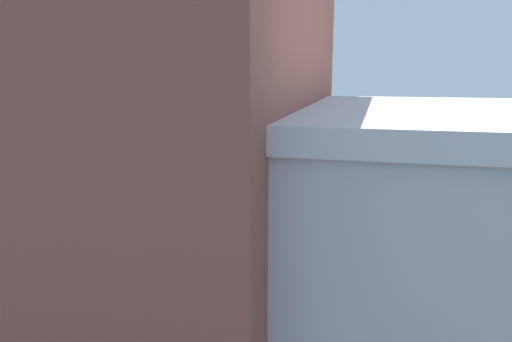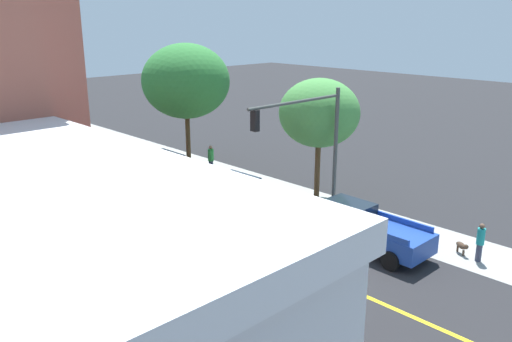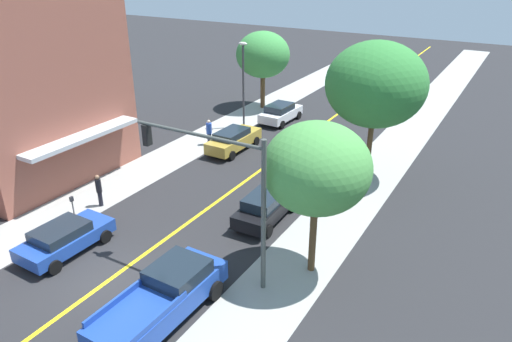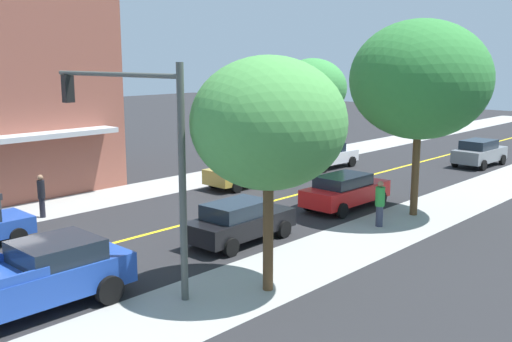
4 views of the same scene
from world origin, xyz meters
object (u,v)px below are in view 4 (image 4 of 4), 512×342
at_px(street_lamp, 275,102).
at_px(red_sedan_right_curb, 345,190).
at_px(street_tree_left_near, 269,123).
at_px(parking_meter, 0,204).
at_px(street_tree_left_far, 312,88).
at_px(black_sedan_right_curb, 240,221).
at_px(street_tree_right_corner, 420,80).
at_px(pedestrian_black_shirt, 41,194).
at_px(white_sedan_left_curb, 326,155).
at_px(pedestrian_blue_shirt, 219,163).
at_px(blue_pickup_truck, 26,280).
at_px(traffic_light_mast, 138,134).
at_px(grey_sedan_right_curb, 479,152).
at_px(gold_sedan_left_curb, 246,171).
at_px(pedestrian_green_shirt, 380,203).

distance_m(street_lamp, red_sedan_right_curb, 10.35).
xyz_separation_m(street_tree_left_near, parking_meter, (-12.34, -2.19, -3.97)).
relative_size(street_tree_left_far, parking_meter, 5.13).
relative_size(red_sedan_right_curb, black_sedan_right_curb, 1.05).
bearing_deg(black_sedan_right_curb, street_tree_left_near, -127.11).
xyz_separation_m(street_tree_right_corner, pedestrian_black_shirt, (-11.24, -10.97, -4.72)).
bearing_deg(white_sedan_left_curb, pedestrian_blue_shirt, 165.42).
bearing_deg(parking_meter, pedestrian_black_shirt, 86.07).
relative_size(parking_meter, blue_pickup_truck, 0.22).
bearing_deg(red_sedan_right_curb, pedestrian_blue_shirt, 87.81).
xyz_separation_m(street_tree_left_near, blue_pickup_truck, (-3.54, -5.49, -3.91)).
xyz_separation_m(street_tree_left_far, pedestrian_blue_shirt, (1.16, -9.79, -3.65)).
distance_m(traffic_light_mast, white_sedan_left_curb, 20.65).
relative_size(parking_meter, black_sedan_right_curb, 0.29).
relative_size(pedestrian_blue_shirt, pedestrian_black_shirt, 1.01).
bearing_deg(black_sedan_right_curb, street_tree_right_corner, -21.07).
bearing_deg(pedestrian_black_shirt, black_sedan_right_curb, 116.41).
bearing_deg(street_tree_left_far, traffic_light_mast, -64.43).
height_order(street_tree_left_near, pedestrian_black_shirt, street_tree_left_near).
bearing_deg(street_lamp, blue_pickup_truck, -66.34).
xyz_separation_m(red_sedan_right_curb, grey_sedan_right_curb, (0.07, 14.48, 0.04)).
bearing_deg(traffic_light_mast, gold_sedan_left_curb, -58.99).
xyz_separation_m(street_tree_left_far, street_lamp, (1.29, -5.30, -0.57)).
bearing_deg(pedestrian_blue_shirt, street_tree_right_corner, -68.53).
xyz_separation_m(black_sedan_right_curb, pedestrian_black_shirt, (-8.47, -3.18, 0.19)).
bearing_deg(street_tree_right_corner, red_sedan_right_curb, -159.57).
xyz_separation_m(traffic_light_mast, street_lamp, (-9.15, 16.50, -0.40)).
bearing_deg(gold_sedan_left_curb, traffic_light_mast, -148.02).
bearing_deg(street_lamp, pedestrian_black_shirt, -89.87).
height_order(parking_meter, grey_sedan_right_curb, grey_sedan_right_curb).
bearing_deg(street_lamp, pedestrian_green_shirt, -30.17).
height_order(traffic_light_mast, pedestrian_blue_shirt, traffic_light_mast).
bearing_deg(parking_meter, street_tree_left_far, 93.15).
height_order(street_tree_left_near, black_sedan_right_curb, street_tree_left_near).
bearing_deg(blue_pickup_truck, pedestrian_black_shirt, 60.92).
bearing_deg(black_sedan_right_curb, street_lamp, 34.51).
distance_m(pedestrian_green_shirt, pedestrian_black_shirt, 13.94).
height_order(red_sedan_right_curb, pedestrian_black_shirt, pedestrian_black_shirt).
bearing_deg(parking_meter, red_sedan_right_curb, 53.63).
relative_size(black_sedan_right_curb, gold_sedan_left_curb, 0.93).
bearing_deg(pedestrian_blue_shirt, pedestrian_black_shirt, -160.47).
relative_size(parking_meter, pedestrian_blue_shirt, 0.70).
height_order(red_sedan_right_curb, blue_pickup_truck, blue_pickup_truck).
xyz_separation_m(pedestrian_blue_shirt, pedestrian_black_shirt, (0.16, -10.41, 0.02)).
distance_m(street_tree_left_far, black_sedan_right_curb, 20.00).
relative_size(street_tree_left_near, gold_sedan_left_curb, 1.42).
bearing_deg(street_tree_right_corner, traffic_light_mast, -99.62).
xyz_separation_m(gold_sedan_left_curb, pedestrian_blue_shirt, (-2.09, 0.07, 0.17)).
bearing_deg(grey_sedan_right_curb, pedestrian_green_shirt, -168.56).
bearing_deg(grey_sedan_right_curb, gold_sedan_left_curb, 157.12).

